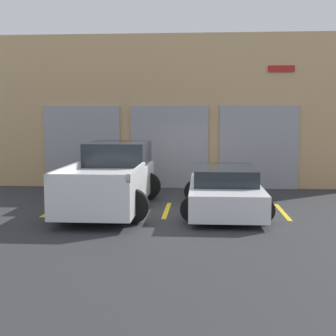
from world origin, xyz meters
The scene contains 7 objects.
ground_plane centered at (0.00, 0.00, 0.00)m, with size 28.00×28.00×0.00m, color #2D2D30.
shophouse_building centered at (-0.01, 3.29, 2.65)m, with size 13.26×0.68×5.41m.
pickup_truck centered at (-1.54, -0.83, 0.83)m, with size 2.48×5.21×1.77m.
sedan_white centered at (1.54, -1.11, 0.57)m, with size 2.24×4.45×1.18m.
parking_stripe_far_left centered at (-3.09, -1.13, 0.00)m, with size 0.12×2.20×0.01m, color gold.
parking_stripe_left centered at (0.00, -1.13, 0.00)m, with size 0.12×2.20×0.01m, color gold.
parking_stripe_centre centered at (3.09, -1.13, 0.00)m, with size 0.12×2.20×0.01m, color gold.
Camera 1 is at (0.89, -13.53, 2.50)m, focal length 50.00 mm.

